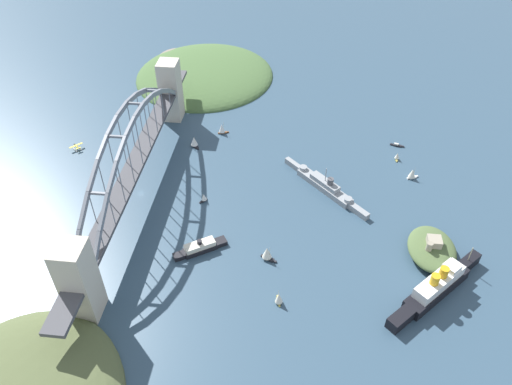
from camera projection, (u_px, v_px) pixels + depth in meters
name	position (u px, v px, depth m)	size (l,w,h in m)	color
ground_plane	(141.00, 193.00, 340.00)	(1400.00, 1400.00, 0.00)	#334C60
harbor_arch_bridge	(135.00, 162.00, 322.82)	(258.02, 15.33, 61.93)	beige
headland_west_shore	(203.00, 75.00, 468.36)	(133.21, 127.06, 20.83)	#476638
ocean_liner	(437.00, 286.00, 271.83)	(59.56, 58.81, 19.42)	black
naval_cruiser	(325.00, 186.00, 340.61)	(58.22, 58.19, 17.77)	gray
harbor_ferry_steamer	(200.00, 247.00, 298.37)	(22.62, 31.23, 8.55)	black
fort_island_mid_harbor	(432.00, 249.00, 294.89)	(38.16, 28.09, 13.60)	#4C6038
seaplane_taxiing_near_bridge	(77.00, 147.00, 377.04)	(8.88, 8.79, 4.86)	#B7B7B2
small_boat_0	(204.00, 197.00, 331.76)	(5.70, 5.41, 6.64)	black
small_boat_1	(412.00, 173.00, 349.44)	(6.39, 8.46, 9.03)	silver
small_boat_2	(267.00, 253.00, 292.05)	(7.61, 10.00, 10.37)	black
small_boat_3	(279.00, 298.00, 268.25)	(7.61, 5.12, 9.14)	gold
small_boat_4	(194.00, 141.00, 378.93)	(9.06, 8.37, 9.21)	black
small_boat_5	(222.00, 128.00, 391.67)	(6.03, 8.50, 9.77)	brown
small_boat_6	(397.00, 145.00, 381.18)	(3.81, 10.73, 2.13)	black
small_boat_7	(397.00, 156.00, 366.83)	(6.19, 3.59, 6.23)	gold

